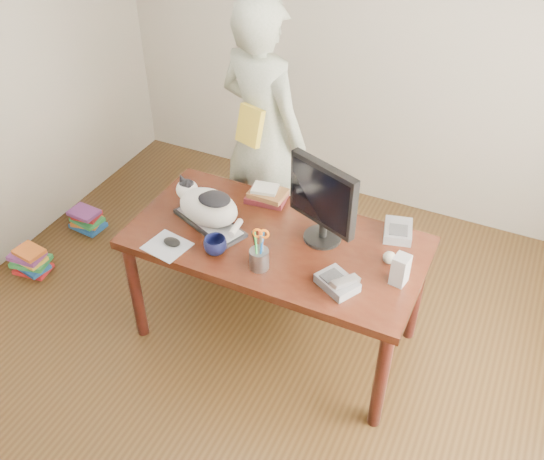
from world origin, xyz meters
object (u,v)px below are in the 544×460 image
Objects in this scene: speaker at (400,270)px; book_pile_b at (87,219)px; desk at (282,251)px; keyboard at (210,223)px; mouse at (172,242)px; book_pile_a at (31,261)px; phone at (338,283)px; monitor at (323,199)px; person at (263,135)px; pen_cup at (259,257)px; baseball at (389,258)px; calculator at (398,231)px; book_stack at (267,195)px; cat at (206,205)px; coffee_mug at (215,246)px.

book_pile_b is (-2.41, 0.39, -0.76)m from speaker.
desk is 0.74m from speaker.
mouse reaches higher than keyboard.
keyboard is at bearing -171.03° from speaker.
desk is 5.92× the size of book_pile_a.
phone reaches higher than desk.
person is at bearing 157.25° from monitor.
pen_cup reaches higher than keyboard.
desk is at bearing 9.03° from book_pile_a.
speaker is 2.43× the size of baseball.
pen_cup is at bearing -149.07° from calculator.
pen_cup is 0.94× the size of book_pile_a.
pen_cup is 0.59m from book_stack.
cat reaches higher than book_pile_b.
book_pile_a is at bearing -167.33° from speaker.
coffee_mug is 0.99m from calculator.
book_stack is (-0.42, 0.21, -0.23)m from monitor.
coffee_mug reaches higher than calculator.
book_pile_b is at bearing 162.69° from mouse.
book_stack reaches higher than book_pile_b.
keyboard is at bearing -16.37° from book_pile_b.
speaker is at bearing -54.39° from baseball.
person is (-1.02, 0.42, 0.12)m from calculator.
monitor is 0.44m from phone.
coffee_mug is at bearing -21.56° from book_pile_b.
calculator is 0.13× the size of person.
cat is (-0.40, -0.12, 0.28)m from desk.
person is (-0.20, 0.98, 0.10)m from coffee_mug.
speaker is 2.56m from book_pile_b.
cat is 1.69× the size of book_pile_b.
keyboard is 4.02× the size of coffee_mug.
monitor is at bearing 35.01° from keyboard.
pen_cup reaches higher than mouse.
person is 6.64× the size of book_pile_a.
monitor is 2.17m from book_pile_b.
speaker is at bearing -25.24° from book_stack.
mouse is at bearing -161.55° from baseball.
pen_cup is at bearing 131.79° from person.
phone is at bearing -42.84° from book_stack.
calculator is (0.97, 0.36, 0.01)m from keyboard.
desk is 0.85m from person.
coffee_mug is (-0.24, -0.31, 0.20)m from desk.
book_pile_a is (-1.35, -0.16, -0.79)m from cat.
monitor is (0.22, 0.02, 0.42)m from desk.
speaker is 0.09× the size of person.
pen_cup is at bearing 14.52° from mouse.
phone is at bearing -0.10° from book_pile_a.
coffee_mug is 0.45× the size of book_pile_a.
cat reaches higher than pen_cup.
keyboard reaches higher than book_pile_b.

